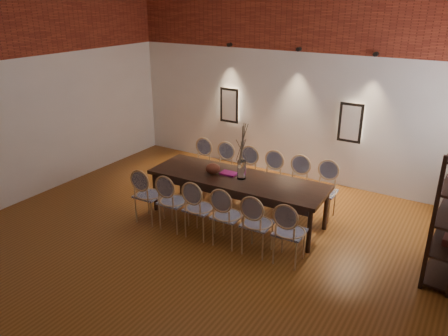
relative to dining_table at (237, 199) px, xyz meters
The scene contains 27 objects.
floor 1.29m from the dining_table, 98.00° to the right, with size 7.00×7.00×0.02m, color brown.
wall_back 2.85m from the dining_table, 94.18° to the left, with size 7.00×0.10×4.00m, color silver.
wall_left 4.24m from the dining_table, 161.90° to the right, with size 0.10×7.00×4.00m, color silver.
brick_band_back 3.66m from the dining_table, 94.31° to the left, with size 7.00×0.02×1.50m, color maroon.
brick_band_left 4.80m from the dining_table, 161.58° to the right, with size 0.02×7.00×1.50m, color maroon.
niche_left 2.83m from the dining_table, 123.36° to the left, with size 0.36×0.06×0.66m, color #FFEAC6.
niche_right 2.67m from the dining_table, 63.19° to the left, with size 0.36×0.06×0.66m, color #FFEAC6.
spot_fixture_left 3.43m from the dining_table, 123.72° to the left, with size 0.08×0.08×0.10m, color black.
spot_fixture_mid 3.10m from the dining_table, 89.24° to the left, with size 0.08×0.08×0.10m, color black.
spot_fixture_right 3.41m from the dining_table, 57.04° to the left, with size 0.08×0.08×0.10m, color black.
dining_table is the anchor object (origin of this frame).
chair_near_a 1.43m from the dining_table, 146.22° to the right, with size 0.44×0.44×0.94m, color tan, non-canonical shape.
chair_near_b 1.05m from the dining_table, 132.10° to the right, with size 0.44×0.44×0.94m, color tan, non-canonical shape.
chair_near_c 0.79m from the dining_table, 105.84° to the right, with size 0.44×0.44×0.94m, color tan, non-canonical shape.
chair_near_d 0.79m from the dining_table, 69.87° to the right, with size 0.44×0.44×0.94m, color tan, non-canonical shape.
chair_near_e 1.05m from the dining_table, 43.61° to the right, with size 0.44×0.44×0.94m, color tan, non-canonical shape.
chair_near_f 1.43m from the dining_table, 29.49° to the right, with size 0.44×0.44×0.94m, color tan, non-canonical shape.
chair_far_a 1.43m from the dining_table, 150.51° to the left, with size 0.44×0.44×0.94m, color tan, non-canonical shape.
chair_far_b 1.05m from the dining_table, 136.39° to the left, with size 0.44×0.44×0.94m, color tan, non-canonical shape.
chair_far_c 0.79m from the dining_table, 110.13° to the left, with size 0.44×0.44×0.94m, color tan, non-canonical shape.
chair_far_d 0.79m from the dining_table, 74.16° to the left, with size 0.44×0.44×0.94m, color tan, non-canonical shape.
chair_far_e 1.05m from the dining_table, 47.90° to the left, with size 0.44×0.44×0.94m, color tan, non-canonical shape.
chair_far_f 1.43m from the dining_table, 33.78° to the left, with size 0.44×0.44×0.94m, color tan, non-canonical shape.
vase 0.53m from the dining_table, ahead, with size 0.14×0.14×0.30m, color silver.
dried_branches 0.98m from the dining_table, ahead, with size 0.50×0.50×0.70m, color #493D2C, non-canonical shape.
bowl 0.63m from the dining_table, behind, with size 0.24×0.24×0.18m, color #5A2617.
book 0.43m from the dining_table, 165.62° to the left, with size 0.26×0.18×0.03m, color #8C1262.
Camera 1 is at (3.38, -4.41, 3.48)m, focal length 35.00 mm.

